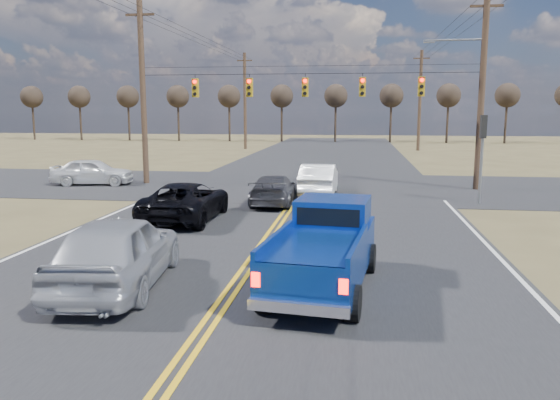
# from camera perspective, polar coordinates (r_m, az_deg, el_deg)

# --- Properties ---
(ground) EXTENTS (160.00, 160.00, 0.00)m
(ground) POSITION_cam_1_polar(r_m,az_deg,el_deg) (12.36, -5.48, -10.08)
(ground) COLOR brown
(ground) RESTS_ON ground
(road_main) EXTENTS (14.00, 120.00, 0.02)m
(road_main) POSITION_cam_1_polar(r_m,az_deg,el_deg) (21.90, 0.59, -1.43)
(road_main) COLOR #28282B
(road_main) RESTS_ON ground
(road_cross) EXTENTS (120.00, 12.00, 0.02)m
(road_cross) POSITION_cam_1_polar(r_m,az_deg,el_deg) (29.74, 2.57, 1.43)
(road_cross) COLOR #28282B
(road_cross) RESTS_ON ground
(signal_gantry) EXTENTS (19.60, 4.83, 10.00)m
(signal_gantry) POSITION_cam_1_polar(r_m,az_deg,el_deg) (29.22, 3.60, 11.24)
(signal_gantry) COLOR #473323
(signal_gantry) RESTS_ON ground
(utility_poles) EXTENTS (19.60, 58.32, 10.00)m
(utility_poles) POSITION_cam_1_polar(r_m,az_deg,el_deg) (28.49, 2.45, 11.63)
(utility_poles) COLOR #473323
(utility_poles) RESTS_ON ground
(treeline) EXTENTS (87.00, 117.80, 7.40)m
(treeline) POSITION_cam_1_polar(r_m,az_deg,el_deg) (38.42, 3.93, 11.74)
(treeline) COLOR #33261C
(treeline) RESTS_ON ground
(pickup_truck) EXTENTS (2.54, 5.37, 1.95)m
(pickup_truck) POSITION_cam_1_polar(r_m,az_deg,el_deg) (12.68, 4.68, -5.10)
(pickup_truck) COLOR black
(pickup_truck) RESTS_ON ground
(silver_suv) EXTENTS (2.63, 5.34, 1.75)m
(silver_suv) POSITION_cam_1_polar(r_m,az_deg,el_deg) (13.28, -16.61, -5.11)
(silver_suv) COLOR #B3B5BB
(silver_suv) RESTS_ON ground
(black_suv) EXTENTS (2.40, 5.19, 1.44)m
(black_suv) POSITION_cam_1_polar(r_m,az_deg,el_deg) (20.85, -9.80, -0.11)
(black_suv) COLOR black
(black_suv) RESTS_ON ground
(white_car_queue) EXTENTS (1.68, 4.66, 1.53)m
(white_car_queue) POSITION_cam_1_polar(r_m,az_deg,el_deg) (26.75, 4.10, 2.17)
(white_car_queue) COLOR white
(white_car_queue) RESTS_ON ground
(dgrey_car_queue) EXTENTS (1.89, 4.47, 1.29)m
(dgrey_car_queue) POSITION_cam_1_polar(r_m,az_deg,el_deg) (24.00, -0.65, 1.08)
(dgrey_car_queue) COLOR #38383E
(dgrey_car_queue) RESTS_ON ground
(cross_car_west) EXTENTS (2.47, 4.59, 1.48)m
(cross_car_west) POSITION_cam_1_polar(r_m,az_deg,el_deg) (31.95, -19.00, 2.82)
(cross_car_west) COLOR white
(cross_car_west) RESTS_ON ground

